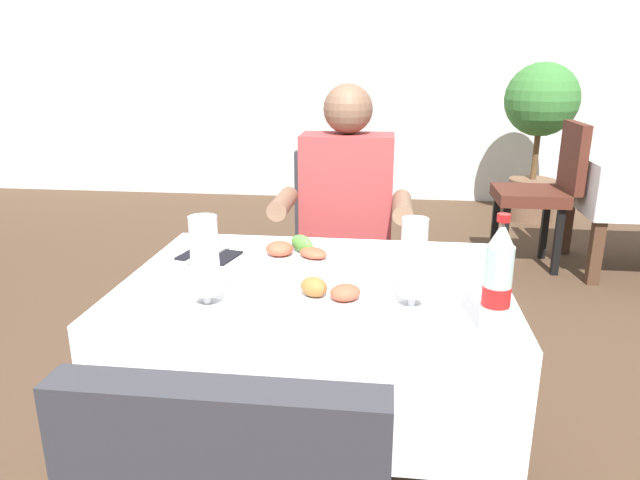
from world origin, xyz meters
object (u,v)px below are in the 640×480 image
Objects in this scene: chair_far_diner_seat at (339,256)px; seated_diner_far at (345,227)px; plate_near_camera at (332,295)px; potted_plant_corner at (539,120)px; beer_glass_left at (413,263)px; beer_glass_middle at (205,261)px; napkin_cutlery_set at (209,255)px; cola_bottle_primary at (497,283)px; plate_far_diner at (298,253)px; main_dining_table at (316,336)px; background_chair_left at (544,186)px.

chair_far_diner_seat is 0.19m from seated_diner_far.
potted_plant_corner reaches higher than plate_near_camera.
beer_glass_middle is (-0.50, -0.05, 0.00)m from beer_glass_left.
beer_glass_left is at bearing -27.35° from napkin_cutlery_set.
cola_bottle_primary is (0.41, -0.97, 0.16)m from seated_diner_far.
beer_glass_middle is at bearing 173.78° from cola_bottle_primary.
seated_diner_far is 1.06m from cola_bottle_primary.
napkin_cutlery_set is at bearing -117.38° from potted_plant_corner.
chair_far_diner_seat is 0.72× the size of potted_plant_corner.
chair_far_diner_seat is 0.66m from plate_far_diner.
cola_bottle_primary is 1.41× the size of napkin_cutlery_set.
plate_far_diner reaches higher than main_dining_table.
cola_bottle_primary is at bearing -67.25° from seated_diner_far.
chair_far_diner_seat is at bearing 93.75° from plate_near_camera.
background_chair_left is at bearing 62.67° from main_dining_table.
plate_far_diner is 3.79m from potted_plant_corner.
plate_near_camera is 0.34m from plate_far_diner.
chair_far_diner_seat is 1.00× the size of background_chair_left.
chair_far_diner_seat is 4.94× the size of napkin_cutlery_set.
background_chair_left is at bearing 69.32° from beer_glass_left.
seated_diner_far is at bearing 87.22° from main_dining_table.
cola_bottle_primary reaches higher than background_chair_left.
plate_near_camera is 0.26× the size of background_chair_left.
cola_bottle_primary is at bearing -34.69° from beer_glass_left.
cola_bottle_primary is at bearing -41.67° from plate_far_diner.
main_dining_table is at bearing -21.41° from napkin_cutlery_set.
seated_diner_far is 0.95m from beer_glass_middle.
seated_diner_far is at bearing 72.85° from beer_glass_middle.
background_chair_left reaches higher than main_dining_table.
main_dining_table is 0.45m from beer_glass_middle.
chair_far_diner_seat is at bearing 76.36° from beer_glass_middle.
plate_far_diner is 0.43m from beer_glass_middle.
main_dining_table is 5.38× the size of napkin_cutlery_set.
cola_bottle_primary is 0.21× the size of potted_plant_corner.
chair_far_diner_seat is 3.82× the size of plate_far_diner.
seated_diner_far is at bearing -73.46° from chair_far_diner_seat.
plate_far_diner is 1.11× the size of beer_glass_left.
main_dining_table is at bearing 145.43° from cola_bottle_primary.
potted_plant_corner reaches higher than beer_glass_middle.
seated_diner_far is at bearing 53.76° from napkin_cutlery_set.
chair_far_diner_seat is at bearing -127.57° from background_chair_left.
potted_plant_corner is at bearing 69.83° from plate_near_camera.
potted_plant_corner is (1.69, 3.85, -0.01)m from beer_glass_middle.
seated_diner_far is 4.93× the size of plate_near_camera.
cola_bottle_primary is (0.44, -0.30, 0.31)m from main_dining_table.
potted_plant_corner is at bearing 66.28° from plate_far_diner.
seated_diner_far reaches higher than beer_glass_left.
chair_far_diner_seat is at bearing 106.54° from seated_diner_far.
seated_diner_far reaches higher than beer_glass_middle.
main_dining_table is at bearing 145.52° from beer_glass_left.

